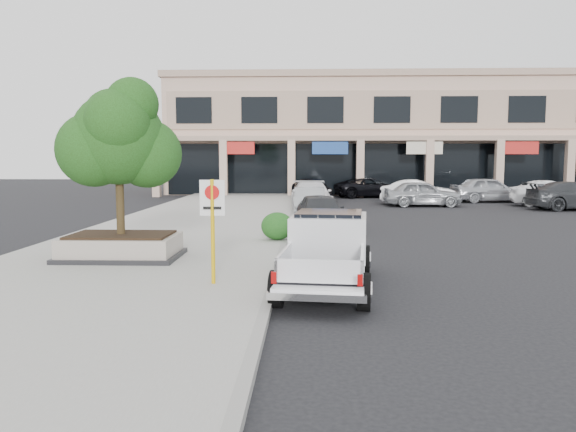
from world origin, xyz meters
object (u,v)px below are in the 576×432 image
object	(u,v)px
planter_tree	(125,140)
lot_car_c	(576,196)
lot_car_f	(552,194)
pickup_truck	(326,252)
lot_car_e	(488,189)
curb_car_d	(311,190)
curb_car_a	(321,212)
lot_car_d	(370,188)
no_parking_sign	(213,217)
lot_car_b	(419,192)
lot_car_a	(423,193)
curb_car_c	(311,195)
planter	(121,246)
curb_car_b	(309,202)

from	to	relation	value
planter_tree	lot_car_c	distance (m)	25.95
lot_car_f	lot_car_c	bearing A→B (deg)	-160.47
pickup_truck	lot_car_e	world-z (taller)	lot_car_e
curb_car_d	lot_car_f	world-z (taller)	lot_car_f
curb_car_a	lot_car_d	world-z (taller)	curb_car_a
no_parking_sign	lot_car_b	bearing A→B (deg)	68.65
planter_tree	curb_car_a	xyz separation A→B (m)	(5.54, 7.37, -2.68)
curb_car_d	lot_car_d	distance (m)	5.64
lot_car_b	lot_car_e	xyz separation A→B (m)	(4.95, 2.15, 0.06)
lot_car_a	lot_car_d	world-z (taller)	lot_car_a
lot_car_b	curb_car_c	bearing A→B (deg)	126.12
lot_car_c	lot_car_e	distance (m)	6.24
planter	no_parking_sign	xyz separation A→B (m)	(3.08, -3.05, 1.16)
curb_car_a	lot_car_d	xyz separation A→B (m)	(4.02, 18.47, -0.01)
no_parking_sign	curb_car_b	size ratio (longest dim) A/B	0.53
curb_car_a	lot_car_d	distance (m)	18.90
no_parking_sign	lot_car_a	world-z (taller)	no_parking_sign
curb_car_c	lot_car_b	xyz separation A→B (m)	(6.67, 3.20, -0.02)
curb_car_c	lot_car_d	size ratio (longest dim) A/B	1.05
curb_car_a	lot_car_f	world-z (taller)	lot_car_f
curb_car_b	lot_car_c	xyz separation A→B (m)	(14.86, 3.69, 0.08)
curb_car_a	curb_car_c	world-z (taller)	curb_car_c
pickup_truck	lot_car_f	size ratio (longest dim) A/B	1.13
curb_car_a	lot_car_b	xyz separation A→B (m)	(6.32, 12.24, 0.04)
planter	lot_car_d	distance (m)	27.74
curb_car_d	lot_car_b	world-z (taller)	lot_car_b
curb_car_d	lot_car_f	distance (m)	14.83
lot_car_a	lot_car_f	world-z (taller)	lot_car_a
lot_car_d	lot_car_e	size ratio (longest dim) A/B	1.06
planter	curb_car_c	bearing A→B (deg)	72.20
no_parking_sign	lot_car_d	world-z (taller)	no_parking_sign
curb_car_b	lot_car_a	distance (m)	8.81
pickup_truck	lot_car_c	xyz separation A→B (m)	(14.51, 19.32, -0.04)
lot_car_b	lot_car_f	distance (m)	7.80
planter_tree	lot_car_f	size ratio (longest dim) A/B	0.86
curb_car_a	lot_car_a	xyz separation A→B (m)	(6.31, 10.96, 0.05)
pickup_truck	curb_car_c	xyz separation A→B (m)	(-0.26, 19.36, -0.04)
lot_car_f	lot_car_d	bearing A→B (deg)	64.95
planter	pickup_truck	distance (m)	6.25
curb_car_a	lot_car_e	distance (m)	18.28
curb_car_c	lot_car_c	world-z (taller)	lot_car_c
curb_car_b	planter_tree	bearing A→B (deg)	-112.85
planter_tree	lot_car_a	bearing A→B (deg)	57.13
pickup_truck	lot_car_e	xyz separation A→B (m)	(11.37, 24.71, 0.00)
no_parking_sign	lot_car_d	bearing A→B (deg)	77.17
no_parking_sign	lot_car_f	size ratio (longest dim) A/B	0.49
pickup_truck	curb_car_d	xyz separation A→B (m)	(-0.23, 25.18, -0.08)
planter_tree	no_parking_sign	bearing A→B (deg)	-47.43
pickup_truck	lot_car_c	world-z (taller)	pickup_truck
planter	lot_car_a	bearing A→B (deg)	57.06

